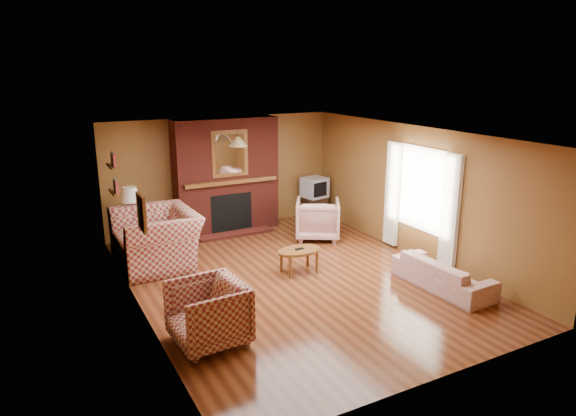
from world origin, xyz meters
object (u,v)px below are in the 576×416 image
floral_sofa (443,273)px  crt_tv (315,187)px  tv_stand (314,208)px  plaid_armchair (208,313)px  side_table (133,237)px  fireplace (226,176)px  table_lamp (130,202)px  coffee_table (299,253)px  floral_armchair (318,219)px  plaid_loveseat (156,239)px

floral_sofa → crt_tv: 4.26m
tv_stand → crt_tv: crt_tv is taller
floral_sofa → plaid_armchair: bearing=85.5°
plaid_armchair → side_table: plaid_armchair is taller
side_table → floral_sofa: bearing=-44.1°
fireplace → table_lamp: 2.17m
crt_tv → coffee_table: bearing=-125.5°
floral_armchair → crt_tv: 1.36m
floral_sofa → crt_tv: crt_tv is taller
plaid_armchair → side_table: (-0.15, 3.74, -0.08)m
plaid_loveseat → tv_stand: (3.90, 1.12, -0.23)m
fireplace → plaid_armchair: fireplace is taller
side_table → table_lamp: (0.00, 0.00, 0.68)m
fireplace → coffee_table: bearing=-85.8°
coffee_table → crt_tv: 3.21m
side_table → plaid_loveseat: bearing=-72.0°
floral_sofa → tv_stand: bearing=-4.5°
floral_armchair → tv_stand: 1.33m
floral_sofa → side_table: side_table is taller
fireplace → tv_stand: bearing=-5.1°
coffee_table → tv_stand: tv_stand is taller
coffee_table → side_table: size_ratio=1.18×
coffee_table → plaid_loveseat: bearing=144.4°
floral_armchair → floral_sofa: bearing=129.8°
fireplace → tv_stand: size_ratio=4.49×
coffee_table → crt_tv: bearing=54.5°
coffee_table → crt_tv: (1.85, 2.59, 0.41)m
floral_sofa → coffee_table: (-1.70, 1.63, 0.11)m
side_table → crt_tv: 4.19m
tv_stand → floral_armchair: bearing=-113.5°
plaid_loveseat → table_lamp: size_ratio=2.41×
plaid_loveseat → floral_armchair: size_ratio=1.71×
fireplace → crt_tv: bearing=-5.3°
table_lamp → crt_tv: size_ratio=1.10×
plaid_armchair → floral_sofa: 3.86m
fireplace → plaid_armchair: 4.76m
floral_armchair → coffee_table: (-1.23, -1.43, -0.05)m
plaid_loveseat → coffee_table: bearing=53.2°
table_lamp → floral_sofa: bearing=-44.1°
floral_armchair → coffee_table: size_ratio=1.14×
side_table → table_lamp: 0.68m
plaid_armchair → coffee_table: bearing=121.5°
coffee_table → table_lamp: bearing=135.8°
table_lamp → plaid_armchair: bearing=-87.7°
plaid_armchair → coffee_table: plaid_armchair is taller
crt_tv → side_table: bearing=-175.3°
plaid_loveseat → side_table: size_ratio=2.30×
side_table → crt_tv: crt_tv is taller
side_table → plaid_armchair: bearing=-87.7°
side_table → tv_stand: side_table is taller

